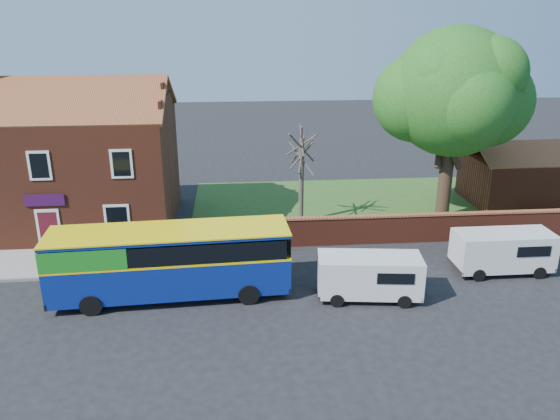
{
  "coord_description": "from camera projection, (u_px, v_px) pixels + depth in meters",
  "views": [
    {
      "loc": [
        2.62,
        -19.7,
        11.58
      ],
      "look_at": [
        4.78,
        5.0,
        2.77
      ],
      "focal_mm": 35.0,
      "sensor_mm": 36.0,
      "label": 1
    }
  ],
  "objects": [
    {
      "name": "shop_building",
      "position": [
        65.0,
        168.0,
        31.22
      ],
      "size": [
        12.3,
        8.13,
        10.5
      ],
      "color": "maroon",
      "rests_on": "ground"
    },
    {
      "name": "bus",
      "position": [
        163.0,
        260.0,
        23.35
      ],
      "size": [
        10.27,
        3.12,
        3.09
      ],
      "rotation": [
        0.0,
        0.0,
        0.05
      ],
      "color": "navy",
      "rests_on": "ground"
    },
    {
      "name": "large_tree",
      "position": [
        454.0,
        96.0,
        30.88
      ],
      "size": [
        9.2,
        7.28,
        11.22
      ],
      "color": "black",
      "rests_on": "ground"
    },
    {
      "name": "ground",
      "position": [
        174.0,
        319.0,
        22.15
      ],
      "size": [
        120.0,
        120.0,
        0.0
      ],
      "primitive_type": "plane",
      "color": "black",
      "rests_on": "ground"
    },
    {
      "name": "van_far",
      "position": [
        503.0,
        250.0,
        25.87
      ],
      "size": [
        4.58,
        1.93,
        2.01
      ],
      "rotation": [
        0.0,
        0.0,
        -0.0
      ],
      "color": "silver",
      "rests_on": "ground"
    },
    {
      "name": "boundary_wall",
      "position": [
        428.0,
        227.0,
        29.52
      ],
      "size": [
        22.0,
        0.38,
        1.6
      ],
      "color": "maroon",
      "rests_on": "ground"
    },
    {
      "name": "grass_strip",
      "position": [
        395.0,
        205.0,
        35.42
      ],
      "size": [
        26.0,
        12.0,
        0.04
      ],
      "primitive_type": "cube",
      "color": "#426B28",
      "rests_on": "ground"
    },
    {
      "name": "kerb",
      "position": [
        29.0,
        279.0,
        25.31
      ],
      "size": [
        18.0,
        0.15,
        0.14
      ],
      "primitive_type": "cube",
      "color": "slate",
      "rests_on": "ground"
    },
    {
      "name": "van_near",
      "position": [
        370.0,
        275.0,
        23.46
      ],
      "size": [
        4.6,
        2.29,
        1.94
      ],
      "rotation": [
        0.0,
        0.0,
        -0.12
      ],
      "color": "silver",
      "rests_on": "ground"
    },
    {
      "name": "outbuilding",
      "position": [
        531.0,
        178.0,
        35.63
      ],
      "size": [
        8.2,
        5.06,
        4.17
      ],
      "color": "maroon",
      "rests_on": "ground"
    },
    {
      "name": "pavement",
      "position": [
        42.0,
        264.0,
        26.95
      ],
      "size": [
        18.0,
        3.5,
        0.12
      ],
      "primitive_type": "cube",
      "color": "gray",
      "rests_on": "ground"
    },
    {
      "name": "bare_tree",
      "position": [
        301.0,
        176.0,
        31.58
      ],
      "size": [
        2.08,
        2.48,
        5.54
      ],
      "color": "#4C4238",
      "rests_on": "ground"
    }
  ]
}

